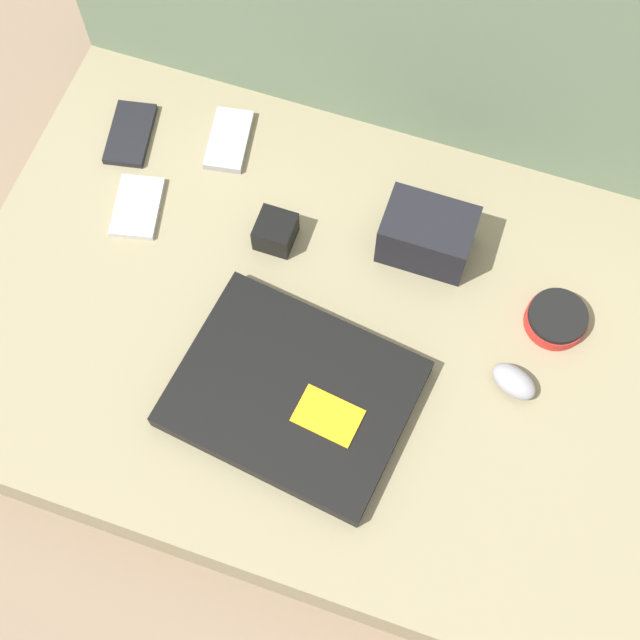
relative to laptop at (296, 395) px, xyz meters
The scene contains 11 objects.
ground_plane 0.20m from the laptop, 92.32° to the left, with size 8.00×8.00×0.00m, color #7A6651.
couch_seat 0.15m from the laptop, 92.32° to the left, with size 1.09×0.74×0.15m.
couch_backrest 0.60m from the laptop, 90.47° to the left, with size 1.09×0.20×0.57m.
laptop is the anchor object (origin of this frame).
computer_mouse 0.31m from the laptop, 21.92° to the left, with size 0.08×0.06×0.04m.
speaker_puck 0.40m from the laptop, 35.96° to the left, with size 0.09×0.09×0.03m.
phone_silver 0.53m from the laptop, 140.31° to the left, with size 0.09×0.13×0.01m.
phone_black 0.40m from the laptop, 147.75° to the left, with size 0.09×0.12×0.01m.
phone_small 0.45m from the laptop, 123.45° to the left, with size 0.08×0.12×0.01m.
camera_pouch 0.31m from the laptop, 70.14° to the left, with size 0.14×0.09×0.09m.
charger_brick 0.26m from the laptop, 116.37° to the left, with size 0.06×0.06×0.05m.
Camera 1 is at (0.17, -0.49, 1.37)m, focal length 50.00 mm.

